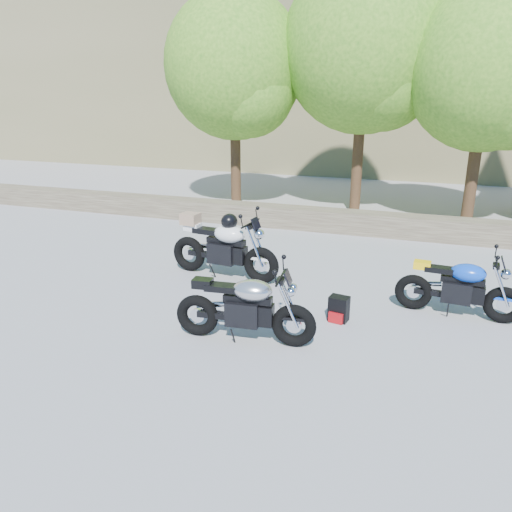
# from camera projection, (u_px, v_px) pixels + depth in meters

# --- Properties ---
(ground) EXTENTS (90.00, 90.00, 0.00)m
(ground) POSITION_uv_depth(u_px,v_px,m) (220.00, 326.00, 7.05)
(ground) COLOR gray
(ground) RESTS_ON ground
(stone_wall) EXTENTS (22.00, 0.55, 0.50)m
(stone_wall) POSITION_uv_depth(u_px,v_px,m) (308.00, 218.00, 11.91)
(stone_wall) COLOR brown
(stone_wall) RESTS_ON ground
(hillside) EXTENTS (80.00, 30.00, 15.00)m
(hillside) POSITION_uv_depth(u_px,v_px,m) (451.00, 11.00, 28.90)
(hillside) COLOR #6A6642
(hillside) RESTS_ON ground
(tree_decid_left) EXTENTS (3.67, 3.67, 5.62)m
(tree_decid_left) POSITION_uv_depth(u_px,v_px,m) (237.00, 71.00, 13.03)
(tree_decid_left) COLOR #382314
(tree_decid_left) RESTS_ON ground
(tree_decid_mid) EXTENTS (4.08, 4.08, 6.24)m
(tree_decid_mid) POSITION_uv_depth(u_px,v_px,m) (368.00, 53.00, 12.26)
(tree_decid_mid) COLOR #382314
(tree_decid_mid) RESTS_ON ground
(tree_decid_right) EXTENTS (3.54, 3.54, 5.41)m
(tree_decid_right) POSITION_uv_depth(u_px,v_px,m) (492.00, 74.00, 11.04)
(tree_decid_right) COLOR #382314
(tree_decid_right) RESTS_ON ground
(silver_bike) EXTENTS (1.90, 0.60, 0.95)m
(silver_bike) POSITION_uv_depth(u_px,v_px,m) (245.00, 308.00, 6.50)
(silver_bike) COLOR black
(silver_bike) RESTS_ON ground
(white_bike) EXTENTS (2.11, 0.67, 1.16)m
(white_bike) POSITION_uv_depth(u_px,v_px,m) (223.00, 246.00, 8.74)
(white_bike) COLOR black
(white_bike) RESTS_ON ground
(blue_bike) EXTENTS (1.79, 0.57, 0.90)m
(blue_bike) POSITION_uv_depth(u_px,v_px,m) (459.00, 288.00, 7.24)
(blue_bike) COLOR black
(blue_bike) RESTS_ON ground
(backpack) EXTENTS (0.30, 0.27, 0.37)m
(backpack) POSITION_uv_depth(u_px,v_px,m) (339.00, 309.00, 7.16)
(backpack) COLOR black
(backpack) RESTS_ON ground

